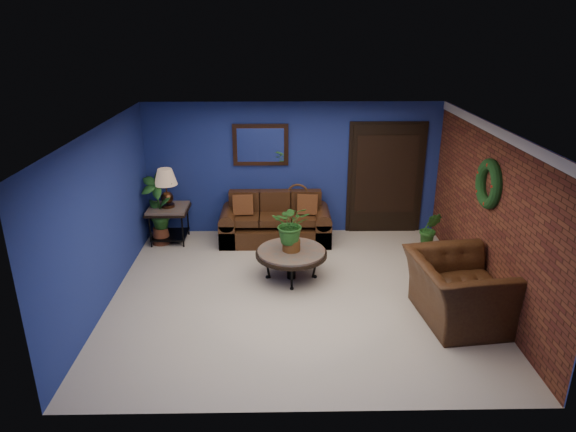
{
  "coord_description": "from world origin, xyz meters",
  "views": [
    {
      "loc": [
        -0.27,
        -6.8,
        3.84
      ],
      "look_at": [
        -0.13,
        0.55,
        1.05
      ],
      "focal_mm": 32.0,
      "sensor_mm": 36.0,
      "label": 1
    }
  ],
  "objects_px": {
    "coffee_table": "(291,254)",
    "end_table": "(169,215)",
    "table_lamp": "(166,183)",
    "side_chair": "(297,209)",
    "armchair": "(459,290)",
    "sofa": "(275,225)"
  },
  "relations": [
    {
      "from": "sofa",
      "to": "side_chair",
      "type": "bearing_deg",
      "value": 6.98
    },
    {
      "from": "coffee_table",
      "to": "side_chair",
      "type": "bearing_deg",
      "value": 84.67
    },
    {
      "from": "end_table",
      "to": "armchair",
      "type": "relative_size",
      "value": 0.54
    },
    {
      "from": "table_lamp",
      "to": "side_chair",
      "type": "xyz_separation_m",
      "value": [
        2.37,
        0.08,
        -0.53
      ]
    },
    {
      "from": "coffee_table",
      "to": "armchair",
      "type": "xyz_separation_m",
      "value": [
        2.23,
        -1.25,
        0.02
      ]
    },
    {
      "from": "sofa",
      "to": "coffee_table",
      "type": "height_order",
      "value": "sofa"
    },
    {
      "from": "sofa",
      "to": "side_chair",
      "type": "distance_m",
      "value": 0.5
    },
    {
      "from": "armchair",
      "to": "sofa",
      "type": "bearing_deg",
      "value": 34.69
    },
    {
      "from": "sofa",
      "to": "table_lamp",
      "type": "xyz_separation_m",
      "value": [
        -1.96,
        -0.03,
        0.82
      ]
    },
    {
      "from": "end_table",
      "to": "table_lamp",
      "type": "bearing_deg",
      "value": 116.57
    },
    {
      "from": "sofa",
      "to": "table_lamp",
      "type": "bearing_deg",
      "value": -179.24
    },
    {
      "from": "sofa",
      "to": "armchair",
      "type": "bearing_deg",
      "value": -48.47
    },
    {
      "from": "sofa",
      "to": "end_table",
      "type": "relative_size",
      "value": 2.75
    },
    {
      "from": "coffee_table",
      "to": "side_chair",
      "type": "height_order",
      "value": "side_chair"
    },
    {
      "from": "sofa",
      "to": "table_lamp",
      "type": "relative_size",
      "value": 2.92
    },
    {
      "from": "table_lamp",
      "to": "armchair",
      "type": "bearing_deg",
      "value": -32.02
    },
    {
      "from": "end_table",
      "to": "coffee_table",
      "type": "bearing_deg",
      "value": -34.64
    },
    {
      "from": "sofa",
      "to": "side_chair",
      "type": "height_order",
      "value": "side_chair"
    },
    {
      "from": "coffee_table",
      "to": "end_table",
      "type": "relative_size",
      "value": 1.54
    },
    {
      "from": "coffee_table",
      "to": "end_table",
      "type": "distance_m",
      "value": 2.7
    },
    {
      "from": "coffee_table",
      "to": "table_lamp",
      "type": "xyz_separation_m",
      "value": [
        -2.22,
        1.53,
        0.69
      ]
    },
    {
      "from": "table_lamp",
      "to": "end_table",
      "type": "bearing_deg",
      "value": -63.43
    }
  ]
}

